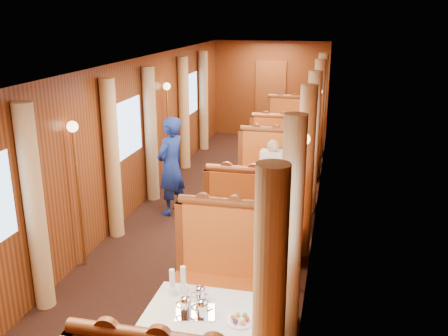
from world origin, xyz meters
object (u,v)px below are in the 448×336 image
(banquette_far_fwd, at_px, (283,157))
(passenger, at_px, (272,168))
(banquette_mid_fwd, at_px, (254,228))
(table_far, at_px, (288,147))
(steward, at_px, (171,166))
(banquette_near_aft, at_px, (232,283))
(teapot_left, at_px, (186,307))
(teapot_right, at_px, (202,311))
(teapot_back, at_px, (200,296))
(fruit_plate, at_px, (240,320))
(banquette_mid_aft, at_px, (274,181))
(rose_vase_mid, at_px, (266,170))
(table_mid, at_px, (265,204))
(tea_tray, at_px, (195,313))
(rose_vase_far, at_px, (290,122))
(banquette_far_aft, at_px, (293,134))

(banquette_far_fwd, height_order, passenger, banquette_far_fwd)
(banquette_mid_fwd, height_order, table_far, banquette_mid_fwd)
(steward, xyz_separation_m, passenger, (1.59, 0.51, -0.07))
(banquette_near_aft, xyz_separation_m, teapot_left, (-0.16, -1.12, 0.39))
(banquette_near_aft, height_order, teapot_right, banquette_near_aft)
(teapot_back, bearing_deg, banquette_near_aft, 64.15)
(banquette_near_aft, bearing_deg, teapot_right, -90.51)
(table_far, relative_size, fruit_plate, 4.41)
(banquette_near_aft, distance_m, banquette_mid_aft, 3.50)
(teapot_left, bearing_deg, table_far, 84.14)
(banquette_mid_aft, xyz_separation_m, steward, (-1.59, -0.79, 0.39))
(banquette_mid_fwd, bearing_deg, banquette_far_fwd, 90.00)
(banquette_mid_fwd, distance_m, steward, 2.05)
(banquette_mid_aft, relative_size, rose_vase_mid, 3.72)
(banquette_mid_aft, bearing_deg, passenger, -90.00)
(rose_vase_mid, bearing_deg, teapot_right, -90.08)
(banquette_mid_fwd, height_order, fruit_plate, banquette_mid_fwd)
(table_far, bearing_deg, passenger, -90.00)
(passenger, bearing_deg, table_mid, -90.00)
(table_mid, distance_m, teapot_right, 3.66)
(tea_tray, distance_m, rose_vase_far, 7.10)
(rose_vase_far, bearing_deg, table_mid, -90.37)
(teapot_left, bearing_deg, tea_tray, 12.40)
(banquette_mid_fwd, xyz_separation_m, steward, (-1.59, 1.24, 0.39))
(banquette_far_aft, bearing_deg, teapot_right, -90.07)
(banquette_near_aft, relative_size, banquette_mid_aft, 1.00)
(table_mid, relative_size, rose_vase_far, 2.92)
(table_mid, xyz_separation_m, passenger, (-0.00, 0.73, 0.37))
(banquette_far_fwd, height_order, banquette_far_aft, same)
(banquette_near_aft, xyz_separation_m, teapot_back, (-0.09, -0.92, 0.39))
(banquette_far_aft, distance_m, tea_tray, 8.11)
(table_mid, bearing_deg, banquette_far_aft, 90.00)
(teapot_left, relative_size, teapot_back, 1.05)
(table_mid, relative_size, banquette_mid_aft, 0.78)
(table_far, distance_m, banquette_far_fwd, 1.02)
(banquette_far_fwd, relative_size, rose_vase_far, 3.72)
(banquette_near_aft, distance_m, steward, 3.17)
(banquette_mid_aft, xyz_separation_m, teapot_right, (-0.01, -4.64, 0.40))
(teapot_right, bearing_deg, banquette_mid_fwd, 95.73)
(banquette_mid_aft, bearing_deg, table_far, 90.00)
(teapot_left, height_order, teapot_right, teapot_right)
(rose_vase_far, bearing_deg, teapot_back, -90.95)
(banquette_mid_aft, distance_m, table_far, 2.49)
(table_far, bearing_deg, tea_tray, -90.72)
(banquette_mid_aft, bearing_deg, steward, -153.57)
(tea_tray, bearing_deg, banquette_far_aft, 89.37)
(banquette_mid_fwd, distance_m, banquette_mid_aft, 2.03)
(steward, bearing_deg, table_far, 173.43)
(passenger, bearing_deg, table_far, 90.00)
(passenger, bearing_deg, banquette_mid_aft, 90.00)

